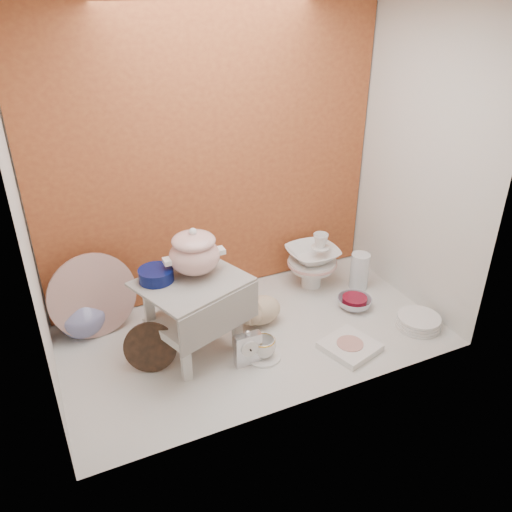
{
  "coord_description": "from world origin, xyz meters",
  "views": [
    {
      "loc": [
        -0.84,
        -1.84,
        1.51
      ],
      "look_at": [
        0.02,
        0.02,
        0.42
      ],
      "focal_mm": 35.95,
      "sensor_mm": 36.0,
      "label": 1
    }
  ],
  "objects_px": {
    "step_stool": "(194,317)",
    "floral_platter": "(93,296)",
    "plush_pig": "(260,310)",
    "crystal_bowl": "(354,303)",
    "dinner_plate_stack": "(419,321)",
    "blue_white_vase": "(81,311)",
    "porcelain_tower": "(312,261)",
    "mantel_clock": "(248,347)",
    "soup_tureen": "(194,251)",
    "gold_rim_teacup": "(263,347)"
  },
  "relations": [
    {
      "from": "step_stool",
      "to": "floral_platter",
      "type": "bearing_deg",
      "value": 118.79
    },
    {
      "from": "blue_white_vase",
      "to": "gold_rim_teacup",
      "type": "bearing_deg",
      "value": -37.19
    },
    {
      "from": "dinner_plate_stack",
      "to": "crystal_bowl",
      "type": "relative_size",
      "value": 1.23
    },
    {
      "from": "plush_pig",
      "to": "floral_platter",
      "type": "bearing_deg",
      "value": 142.73
    },
    {
      "from": "soup_tureen",
      "to": "mantel_clock",
      "type": "relative_size",
      "value": 1.48
    },
    {
      "from": "blue_white_vase",
      "to": "mantel_clock",
      "type": "relative_size",
      "value": 1.37
    },
    {
      "from": "plush_pig",
      "to": "porcelain_tower",
      "type": "distance_m",
      "value": 0.47
    },
    {
      "from": "floral_platter",
      "to": "dinner_plate_stack",
      "type": "distance_m",
      "value": 1.59
    },
    {
      "from": "dinner_plate_stack",
      "to": "mantel_clock",
      "type": "bearing_deg",
      "value": 173.55
    },
    {
      "from": "porcelain_tower",
      "to": "plush_pig",
      "type": "bearing_deg",
      "value": -153.09
    },
    {
      "from": "dinner_plate_stack",
      "to": "crystal_bowl",
      "type": "bearing_deg",
      "value": 124.58
    },
    {
      "from": "floral_platter",
      "to": "mantel_clock",
      "type": "relative_size",
      "value": 2.35
    },
    {
      "from": "step_stool",
      "to": "dinner_plate_stack",
      "type": "height_order",
      "value": "step_stool"
    },
    {
      "from": "blue_white_vase",
      "to": "porcelain_tower",
      "type": "height_order",
      "value": "porcelain_tower"
    },
    {
      "from": "step_stool",
      "to": "plush_pig",
      "type": "xyz_separation_m",
      "value": [
        0.36,
        0.07,
        -0.11
      ]
    },
    {
      "from": "soup_tureen",
      "to": "floral_platter",
      "type": "height_order",
      "value": "soup_tureen"
    },
    {
      "from": "mantel_clock",
      "to": "crystal_bowl",
      "type": "height_order",
      "value": "mantel_clock"
    },
    {
      "from": "soup_tureen",
      "to": "gold_rim_teacup",
      "type": "height_order",
      "value": "soup_tureen"
    },
    {
      "from": "soup_tureen",
      "to": "plush_pig",
      "type": "bearing_deg",
      "value": 3.35
    },
    {
      "from": "dinner_plate_stack",
      "to": "step_stool",
      "type": "bearing_deg",
      "value": 164.91
    },
    {
      "from": "soup_tureen",
      "to": "porcelain_tower",
      "type": "xyz_separation_m",
      "value": [
        0.74,
        0.23,
        -0.33
      ]
    },
    {
      "from": "soup_tureen",
      "to": "blue_white_vase",
      "type": "distance_m",
      "value": 0.69
    },
    {
      "from": "gold_rim_teacup",
      "to": "dinner_plate_stack",
      "type": "height_order",
      "value": "gold_rim_teacup"
    },
    {
      "from": "dinner_plate_stack",
      "to": "gold_rim_teacup",
      "type": "bearing_deg",
      "value": 172.09
    },
    {
      "from": "blue_white_vase",
      "to": "dinner_plate_stack",
      "type": "height_order",
      "value": "blue_white_vase"
    },
    {
      "from": "mantel_clock",
      "to": "dinner_plate_stack",
      "type": "distance_m",
      "value": 0.89
    },
    {
      "from": "mantel_clock",
      "to": "plush_pig",
      "type": "bearing_deg",
      "value": 55.57
    },
    {
      "from": "step_stool",
      "to": "dinner_plate_stack",
      "type": "relative_size",
      "value": 1.97
    },
    {
      "from": "mantel_clock",
      "to": "porcelain_tower",
      "type": "distance_m",
      "value": 0.76
    },
    {
      "from": "gold_rim_teacup",
      "to": "crystal_bowl",
      "type": "relative_size",
      "value": 0.64
    },
    {
      "from": "floral_platter",
      "to": "blue_white_vase",
      "type": "height_order",
      "value": "floral_platter"
    },
    {
      "from": "crystal_bowl",
      "to": "porcelain_tower",
      "type": "height_order",
      "value": "porcelain_tower"
    },
    {
      "from": "floral_platter",
      "to": "step_stool",
      "type": "bearing_deg",
      "value": -41.01
    },
    {
      "from": "mantel_clock",
      "to": "gold_rim_teacup",
      "type": "height_order",
      "value": "mantel_clock"
    },
    {
      "from": "gold_rim_teacup",
      "to": "step_stool",
      "type": "bearing_deg",
      "value": 146.15
    },
    {
      "from": "step_stool",
      "to": "gold_rim_teacup",
      "type": "xyz_separation_m",
      "value": [
        0.26,
        -0.18,
        -0.13
      ]
    },
    {
      "from": "porcelain_tower",
      "to": "gold_rim_teacup",
      "type": "bearing_deg",
      "value": -138.62
    },
    {
      "from": "floral_platter",
      "to": "dinner_plate_stack",
      "type": "height_order",
      "value": "floral_platter"
    },
    {
      "from": "gold_rim_teacup",
      "to": "dinner_plate_stack",
      "type": "distance_m",
      "value": 0.81
    },
    {
      "from": "blue_white_vase",
      "to": "porcelain_tower",
      "type": "distance_m",
      "value": 1.23
    },
    {
      "from": "mantel_clock",
      "to": "gold_rim_teacup",
      "type": "distance_m",
      "value": 0.09
    },
    {
      "from": "floral_platter",
      "to": "crystal_bowl",
      "type": "bearing_deg",
      "value": -15.36
    },
    {
      "from": "step_stool",
      "to": "floral_platter",
      "type": "distance_m",
      "value": 0.51
    },
    {
      "from": "floral_platter",
      "to": "porcelain_tower",
      "type": "relative_size",
      "value": 1.31
    },
    {
      "from": "dinner_plate_stack",
      "to": "porcelain_tower",
      "type": "height_order",
      "value": "porcelain_tower"
    },
    {
      "from": "blue_white_vase",
      "to": "dinner_plate_stack",
      "type": "bearing_deg",
      "value": -23.3
    },
    {
      "from": "gold_rim_teacup",
      "to": "crystal_bowl",
      "type": "distance_m",
      "value": 0.63
    },
    {
      "from": "mantel_clock",
      "to": "gold_rim_teacup",
      "type": "xyz_separation_m",
      "value": [
        0.08,
        0.01,
        -0.03
      ]
    },
    {
      "from": "mantel_clock",
      "to": "plush_pig",
      "type": "relative_size",
      "value": 0.66
    },
    {
      "from": "step_stool",
      "to": "dinner_plate_stack",
      "type": "distance_m",
      "value": 1.11
    }
  ]
}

